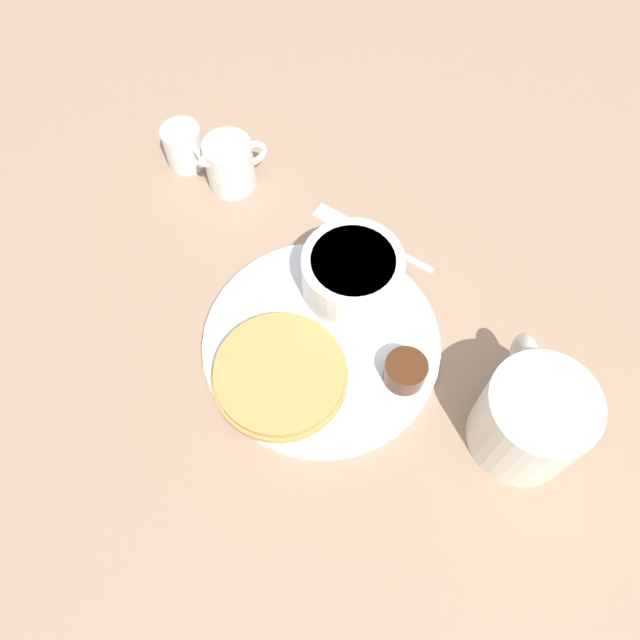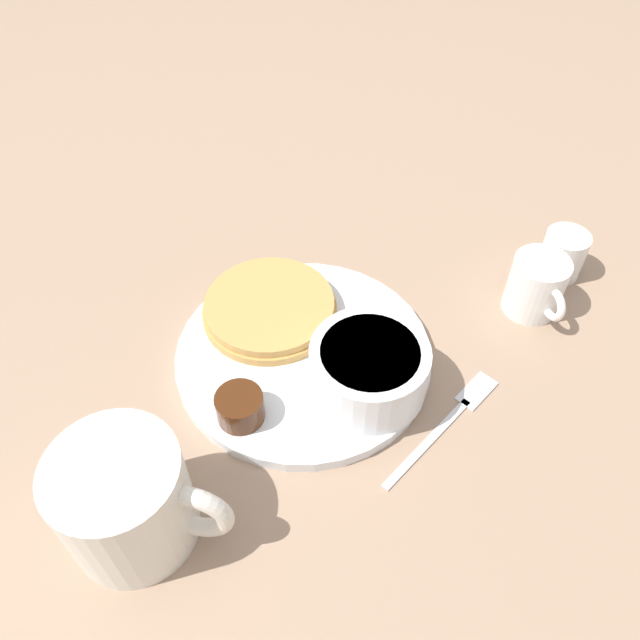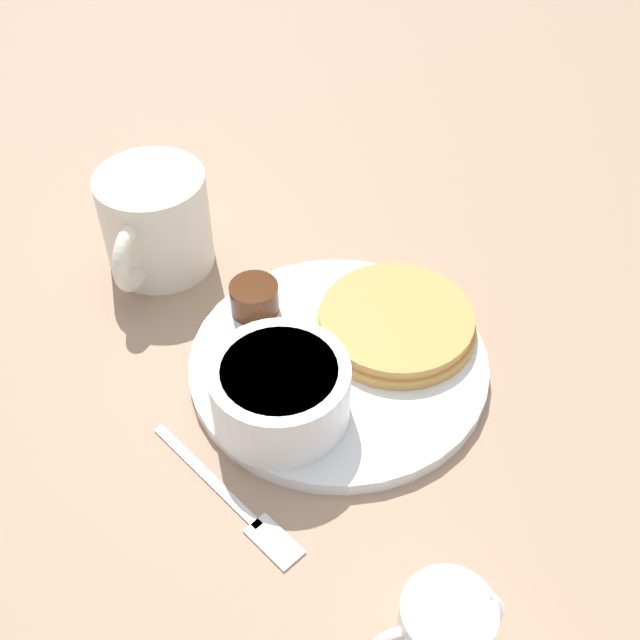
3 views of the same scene
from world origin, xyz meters
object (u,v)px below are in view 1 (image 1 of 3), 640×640
Objects in this scene: creamer_pitcher_near at (230,164)px; creamer_pitcher_far at (184,146)px; fork at (359,231)px; coffee_mug at (530,417)px; plate at (321,343)px; bowl at (352,272)px.

creamer_pitcher_near reaches higher than creamer_pitcher_far.
creamer_pitcher_far reaches higher than fork.
coffee_mug is 0.90× the size of fork.
plate is 1.93× the size of coffee_mug.
coffee_mug is 0.48m from creamer_pitcher_far.
fork is (0.14, -0.18, -0.02)m from creamer_pitcher_far.
creamer_pitcher_near is 0.59× the size of fork.
creamer_pitcher_near is at bearing -54.90° from creamer_pitcher_far.
creamer_pitcher_near is at bearing 107.21° from coffee_mug.
plate is 1.73× the size of fork.
fork is at bearing -53.12° from creamer_pitcher_far.
creamer_pitcher_near is 0.07m from creamer_pitcher_far.
plate is 0.08m from bowl.
creamer_pitcher_near is at bearing 89.83° from plate.
bowl is 0.22m from coffee_mug.
bowl reaches higher than plate.
coffee_mug reaches higher than fork.
bowl is 0.27m from creamer_pitcher_far.
plate is 0.29m from creamer_pitcher_far.
creamer_pitcher_far is at bearing 125.10° from creamer_pitcher_near.
fork is at bearing -52.41° from creamer_pitcher_near.
plate is at bearing -132.53° from fork.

